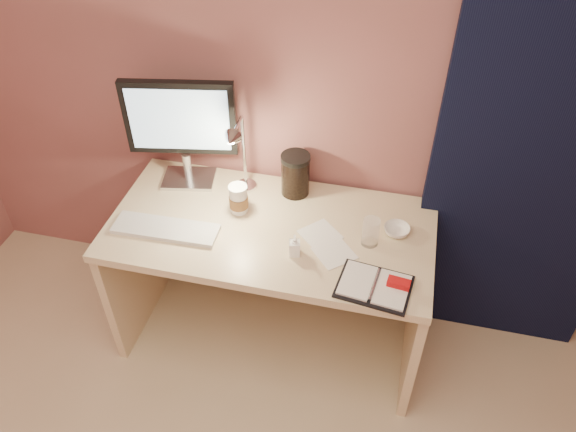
% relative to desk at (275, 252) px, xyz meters
% --- Properties ---
extents(room, '(3.50, 3.50, 3.50)m').
position_rel_desk_xyz_m(room, '(0.95, 0.24, 0.63)').
color(room, '#C6B28E').
rests_on(room, ground).
extents(desk, '(1.40, 0.70, 0.73)m').
position_rel_desk_xyz_m(desk, '(0.00, 0.00, 0.00)').
color(desk, beige).
rests_on(desk, ground).
extents(monitor, '(0.49, 0.21, 0.52)m').
position_rel_desk_xyz_m(monitor, '(-0.46, 0.15, 0.54)').
color(monitor, silver).
rests_on(monitor, desk).
extents(keyboard, '(0.46, 0.15, 0.02)m').
position_rel_desk_xyz_m(keyboard, '(-0.43, -0.20, 0.24)').
color(keyboard, silver).
rests_on(keyboard, desk).
extents(planner, '(0.30, 0.24, 0.04)m').
position_rel_desk_xyz_m(planner, '(0.48, -0.32, 0.24)').
color(planner, black).
rests_on(planner, desk).
extents(paper_a, '(0.20, 0.20, 0.00)m').
position_rel_desk_xyz_m(paper_a, '(0.30, -0.17, 0.23)').
color(paper_a, silver).
rests_on(paper_a, desk).
extents(paper_c, '(0.21, 0.21, 0.00)m').
position_rel_desk_xyz_m(paper_c, '(0.22, -0.08, 0.23)').
color(paper_c, silver).
rests_on(paper_c, desk).
extents(coffee_cup, '(0.08, 0.08, 0.14)m').
position_rel_desk_xyz_m(coffee_cup, '(-0.16, -0.00, 0.29)').
color(coffee_cup, white).
rests_on(coffee_cup, desk).
extents(clear_cup, '(0.07, 0.07, 0.12)m').
position_rel_desk_xyz_m(clear_cup, '(0.43, -0.08, 0.29)').
color(clear_cup, white).
rests_on(clear_cup, desk).
extents(bowl, '(0.14, 0.14, 0.03)m').
position_rel_desk_xyz_m(bowl, '(0.53, 0.01, 0.24)').
color(bowl, white).
rests_on(bowl, desk).
extents(lotion_bottle, '(0.05, 0.05, 0.10)m').
position_rel_desk_xyz_m(lotion_bottle, '(0.14, -0.21, 0.28)').
color(lotion_bottle, white).
rests_on(lotion_bottle, desk).
extents(dark_jar, '(0.13, 0.13, 0.18)m').
position_rel_desk_xyz_m(dark_jar, '(0.05, 0.18, 0.32)').
color(dark_jar, black).
rests_on(dark_jar, desk).
extents(desk_lamp, '(0.10, 0.25, 0.41)m').
position_rel_desk_xyz_m(desk_lamp, '(-0.18, 0.06, 0.48)').
color(desk_lamp, silver).
rests_on(desk_lamp, desk).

